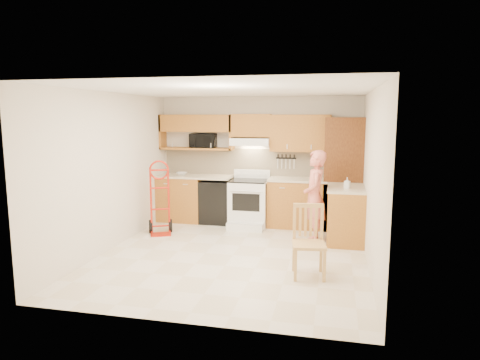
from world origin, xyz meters
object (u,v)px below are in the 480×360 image
(hand_truck, at_px, (160,201))
(microwave, at_px, (203,141))
(person, at_px, (315,197))
(dining_chair, at_px, (309,242))
(range, at_px, (248,199))

(hand_truck, bearing_deg, microwave, 45.56)
(person, bearing_deg, microwave, -121.12)
(dining_chair, bearing_deg, microwave, 121.62)
(range, relative_size, dining_chair, 1.11)
(microwave, distance_m, dining_chair, 3.75)
(hand_truck, height_order, dining_chair, hand_truck)
(person, xyz_separation_m, dining_chair, (0.01, -1.58, -0.30))
(hand_truck, relative_size, dining_chair, 1.26)
(microwave, height_order, person, microwave)
(person, relative_size, hand_truck, 1.30)
(microwave, distance_m, range, 1.52)
(microwave, xyz_separation_m, range, (1.00, -0.33, -1.10))
(person, relative_size, dining_chair, 1.64)
(microwave, xyz_separation_m, hand_truck, (-0.46, -1.19, -1.03))
(person, bearing_deg, range, -126.84)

